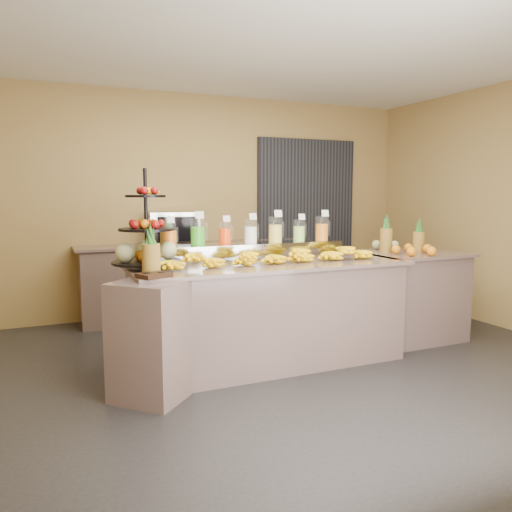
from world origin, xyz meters
TOP-DOWN VIEW (x-y plane):
  - ground at (0.00, 0.00)m, footprint 6.00×6.00m
  - room_envelope at (0.19, 0.79)m, footprint 6.04×5.02m
  - buffet_counter at (-0.12, 0.26)m, footprint 2.75×1.25m
  - right_counter at (1.70, 0.40)m, footprint 1.08×0.88m
  - back_ledge at (0.00, 2.25)m, footprint 3.10×0.55m
  - pitcher_tray at (-0.05, 0.58)m, footprint 1.85×0.30m
  - juice_pitcher_orange_a at (-0.83, 0.58)m, footprint 0.11×0.12m
  - juice_pitcher_green at (-0.57, 0.58)m, footprint 0.13×0.14m
  - juice_pitcher_orange_b at (-0.31, 0.58)m, footprint 0.11×0.12m
  - juice_pitcher_milk at (-0.05, 0.58)m, footprint 0.12×0.13m
  - juice_pitcher_lemon at (0.21, 0.58)m, footprint 0.13×0.14m
  - juice_pitcher_lime at (0.47, 0.58)m, footprint 0.12×0.12m
  - juice_pitcher_orange_c at (0.73, 0.58)m, footprint 0.13×0.13m
  - banana_heap at (-0.01, 0.23)m, footprint 2.01×0.18m
  - fruit_stand at (-1.03, 0.40)m, footprint 0.59×0.59m
  - condiment_caddy at (-1.12, -0.12)m, footprint 0.27×0.25m
  - pineapple_left_a at (-1.11, 0.02)m, footprint 0.14×0.14m
  - pineapple_left_b at (-0.80, 0.74)m, footprint 0.15×0.15m
  - right_fruit_pile at (1.62, 0.34)m, footprint 0.48×0.46m
  - oven_warmer at (-0.38, 2.25)m, footprint 0.63×0.48m

SIDE VIEW (x-z plane):
  - ground at x=0.00m, z-range 0.00..0.00m
  - buffet_counter at x=-0.12m, z-range 0.00..0.93m
  - back_ledge at x=0.00m, z-range 0.00..0.93m
  - right_counter at x=1.70m, z-range 0.00..0.93m
  - condiment_caddy at x=-1.12m, z-range 0.93..0.96m
  - banana_heap at x=-0.01m, z-range 0.92..1.08m
  - pitcher_tray at x=-0.05m, z-range 0.93..1.08m
  - right_fruit_pile at x=1.62m, z-range 0.88..1.14m
  - pineapple_left_a at x=-1.11m, z-range 0.88..1.27m
  - pineapple_left_b at x=-0.80m, z-range 0.88..1.31m
  - oven_warmer at x=-0.38m, z-range 0.93..1.32m
  - fruit_stand at x=-1.03m, z-range 0.73..1.55m
  - juice_pitcher_orange_b at x=-0.31m, z-range 1.04..1.31m
  - juice_pitcher_orange_a at x=-0.83m, z-range 1.03..1.31m
  - juice_pitcher_lime at x=0.47m, z-range 1.03..1.31m
  - juice_pitcher_milk at x=-0.05m, z-range 1.03..1.33m
  - juice_pitcher_orange_c at x=0.73m, z-range 1.03..1.34m
  - juice_pitcher_green at x=-0.57m, z-range 1.03..1.35m
  - juice_pitcher_lemon at x=0.21m, z-range 1.03..1.35m
  - room_envelope at x=0.19m, z-range 0.47..3.29m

